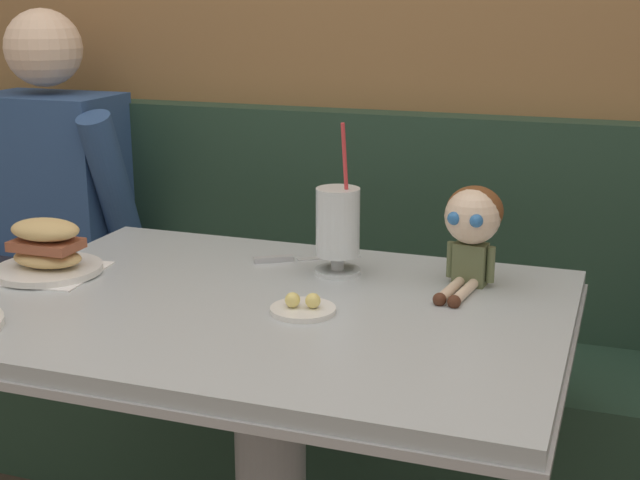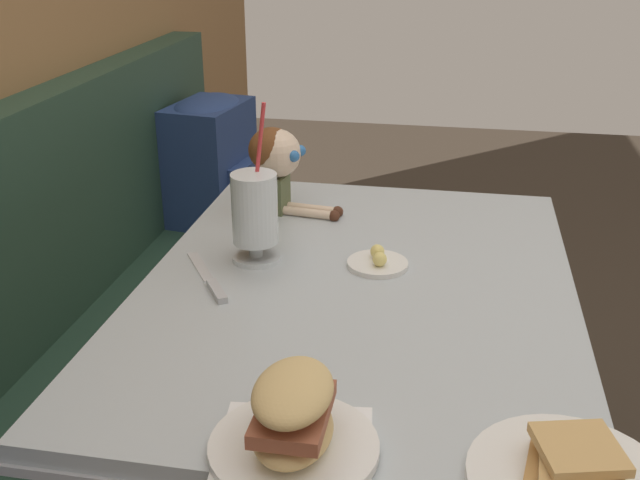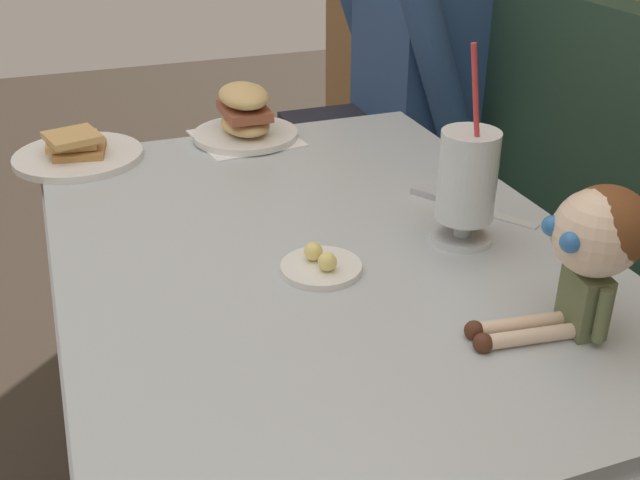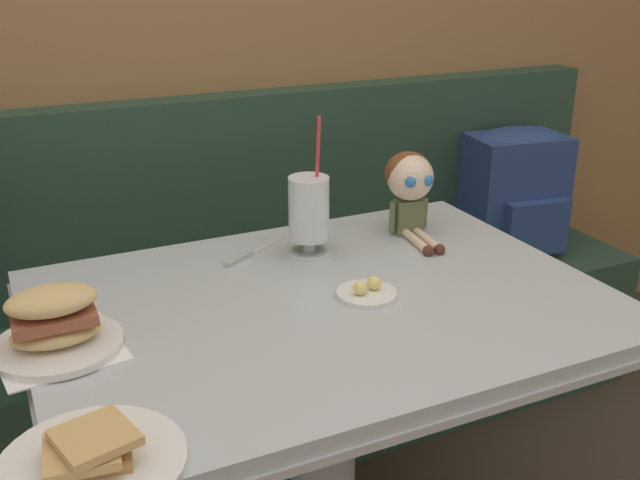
% 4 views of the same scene
% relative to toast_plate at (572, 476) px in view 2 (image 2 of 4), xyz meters
% --- Properties ---
extents(booth_bench, '(2.60, 0.48, 1.00)m').
position_rel_toast_plate_xyz_m(booth_bench, '(0.49, 0.96, -0.43)').
color(booth_bench, '#233D2D').
rests_on(booth_bench, ground).
extents(diner_table, '(1.11, 0.81, 0.74)m').
position_rel_toast_plate_xyz_m(diner_table, '(0.49, 0.33, -0.21)').
color(diner_table, '#B2BCC1').
rests_on(diner_table, ground).
extents(toast_plate, '(0.25, 0.25, 0.06)m').
position_rel_toast_plate_xyz_m(toast_plate, '(0.00, 0.00, 0.00)').
color(toast_plate, white).
rests_on(toast_plate, diner_table).
extents(milkshake_glass, '(0.10, 0.10, 0.32)m').
position_rel_toast_plate_xyz_m(milkshake_glass, '(0.56, 0.54, 0.09)').
color(milkshake_glass, silver).
rests_on(milkshake_glass, diner_table).
extents(sandwich_plate, '(0.22, 0.22, 0.12)m').
position_rel_toast_plate_xyz_m(sandwich_plate, '(-0.00, 0.34, 0.03)').
color(sandwich_plate, white).
rests_on(sandwich_plate, diner_table).
extents(butter_saucer, '(0.12, 0.12, 0.04)m').
position_rel_toast_plate_xyz_m(butter_saucer, '(0.58, 0.30, -0.01)').
color(butter_saucer, white).
rests_on(butter_saucer, diner_table).
extents(butter_knife, '(0.21, 0.14, 0.01)m').
position_rel_toast_plate_xyz_m(butter_knife, '(0.43, 0.59, -0.01)').
color(butter_knife, silver).
rests_on(butter_knife, diner_table).
extents(seated_doll, '(0.12, 0.22, 0.20)m').
position_rel_toast_plate_xyz_m(seated_doll, '(0.83, 0.56, 0.11)').
color(seated_doll, '#5B6642').
rests_on(seated_doll, diner_table).
extents(backpack, '(0.32, 0.28, 0.41)m').
position_rel_toast_plate_xyz_m(backpack, '(1.47, 0.93, -0.10)').
color(backpack, navy).
rests_on(backpack, booth_bench).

